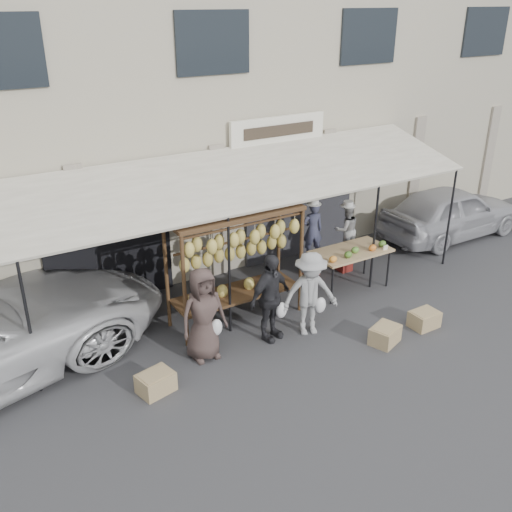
% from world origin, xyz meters
% --- Properties ---
extents(ground_plane, '(90.00, 90.00, 0.00)m').
position_xyz_m(ground_plane, '(0.00, 0.00, 0.00)').
color(ground_plane, '#2D2D30').
extents(shophouse, '(24.00, 6.15, 7.30)m').
position_xyz_m(shophouse, '(-0.00, 6.50, 3.65)').
color(shophouse, '#A59D88').
rests_on(shophouse, ground_plane).
extents(awning, '(10.00, 2.35, 2.92)m').
position_xyz_m(awning, '(0.01, 2.28, 2.57)').
color(awning, beige).
rests_on(awning, ground_plane).
extents(banana_rack, '(2.60, 0.90, 2.24)m').
position_xyz_m(banana_rack, '(-0.66, 1.46, 1.57)').
color(banana_rack, '#50351A').
rests_on(banana_rack, ground_plane).
extents(produce_table, '(1.70, 0.90, 1.04)m').
position_xyz_m(produce_table, '(2.06, 1.32, 0.87)').
color(produce_table, tan).
rests_on(produce_table, ground_plane).
extents(vendor_left, '(0.53, 0.42, 1.28)m').
position_xyz_m(vendor_left, '(1.78, 2.36, 1.09)').
color(vendor_left, '#3B3D57').
rests_on(vendor_left, stool_left).
extents(vendor_right, '(0.67, 0.58, 1.20)m').
position_xyz_m(vendor_right, '(2.55, 2.11, 1.02)').
color(vendor_right, '#979797').
rests_on(vendor_right, stool_right).
extents(customer_left, '(0.83, 0.54, 1.71)m').
position_xyz_m(customer_left, '(-1.80, 0.64, 0.85)').
color(customer_left, '#42332F').
rests_on(customer_left, ground_plane).
extents(customer_mid, '(1.07, 0.67, 1.69)m').
position_xyz_m(customer_mid, '(-0.50, 0.55, 0.85)').
color(customer_mid, '#262529').
rests_on(customer_mid, ground_plane).
extents(customer_right, '(1.20, 0.91, 1.65)m').
position_xyz_m(customer_right, '(0.24, 0.33, 0.82)').
color(customer_right, gray).
rests_on(customer_right, ground_plane).
extents(stool_left, '(0.32, 0.32, 0.44)m').
position_xyz_m(stool_left, '(1.78, 2.36, 0.22)').
color(stool_left, maroon).
rests_on(stool_left, ground_plane).
extents(stool_right, '(0.34, 0.34, 0.42)m').
position_xyz_m(stool_right, '(2.55, 2.11, 0.21)').
color(stool_right, maroon).
rests_on(stool_right, ground_plane).
extents(crate_near_a, '(0.65, 0.58, 0.33)m').
position_xyz_m(crate_near_a, '(1.22, -0.68, 0.16)').
color(crate_near_a, tan).
rests_on(crate_near_a, ground_plane).
extents(crate_near_b, '(0.54, 0.41, 0.32)m').
position_xyz_m(crate_near_b, '(2.27, -0.65, 0.16)').
color(crate_near_b, tan).
rests_on(crate_near_b, ground_plane).
extents(crate_far, '(0.63, 0.53, 0.33)m').
position_xyz_m(crate_far, '(-2.91, 0.16, 0.17)').
color(crate_far, tan).
rests_on(crate_far, ground_plane).
extents(sedan, '(4.08, 1.66, 1.39)m').
position_xyz_m(sedan, '(6.26, 2.31, 0.69)').
color(sedan, '#ACACB2').
rests_on(sedan, ground_plane).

